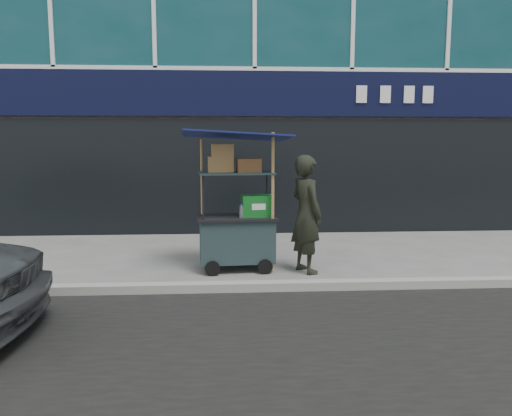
{
  "coord_description": "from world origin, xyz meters",
  "views": [
    {
      "loc": [
        -0.61,
        -6.51,
        1.96
      ],
      "look_at": [
        -0.14,
        1.2,
        0.91
      ],
      "focal_mm": 35.0,
      "sensor_mm": 36.0,
      "label": 1
    }
  ],
  "objects": [
    {
      "name": "vendor_man",
      "position": [
        0.58,
        0.73,
        0.87
      ],
      "size": [
        0.65,
        0.76,
        1.75
      ],
      "primitive_type": "imported",
      "rotation": [
        0.0,
        0.0,
        2.01
      ],
      "color": "black",
      "rests_on": "ground"
    },
    {
      "name": "curb",
      "position": [
        0.0,
        -0.2,
        0.06
      ],
      "size": [
        80.0,
        0.18,
        0.12
      ],
      "primitive_type": "cube",
      "color": "#999991",
      "rests_on": "ground"
    },
    {
      "name": "ground",
      "position": [
        0.0,
        0.0,
        0.0
      ],
      "size": [
        80.0,
        80.0,
        0.0
      ],
      "primitive_type": "plane",
      "color": "slate",
      "rests_on": "ground"
    },
    {
      "name": "vendor_cart",
      "position": [
        -0.43,
        0.93,
        0.74
      ],
      "size": [
        1.65,
        1.22,
        2.12
      ],
      "rotation": [
        0.0,
        0.0,
        0.08
      ],
      "color": "#1A292C",
      "rests_on": "ground"
    }
  ]
}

